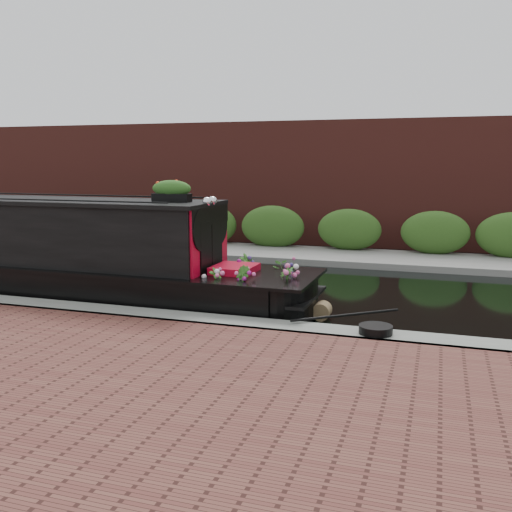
% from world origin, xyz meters
% --- Properties ---
extents(ground, '(80.00, 80.00, 0.00)m').
position_xyz_m(ground, '(0.00, 0.00, 0.00)').
color(ground, black).
rests_on(ground, ground).
extents(near_bank_coping, '(40.00, 0.60, 0.50)m').
position_xyz_m(near_bank_coping, '(0.00, -3.30, 0.00)').
color(near_bank_coping, gray).
rests_on(near_bank_coping, ground).
extents(far_bank_path, '(40.00, 2.40, 0.34)m').
position_xyz_m(far_bank_path, '(0.00, 4.20, 0.00)').
color(far_bank_path, gray).
rests_on(far_bank_path, ground).
extents(far_hedge, '(40.00, 1.10, 2.80)m').
position_xyz_m(far_hedge, '(0.00, 5.10, 0.00)').
color(far_hedge, '#2F551C').
rests_on(far_hedge, ground).
extents(far_brick_wall, '(40.00, 1.00, 8.00)m').
position_xyz_m(far_brick_wall, '(0.00, 7.20, 0.00)').
color(far_brick_wall, maroon).
rests_on(far_brick_wall, ground).
extents(narrowboat, '(10.91, 2.05, 2.57)m').
position_xyz_m(narrowboat, '(-3.06, -1.92, 0.76)').
color(narrowboat, black).
rests_on(narrowboat, ground).
extents(rope_fender, '(0.31, 0.31, 0.31)m').
position_xyz_m(rope_fender, '(2.76, -1.92, 0.15)').
color(rope_fender, brown).
rests_on(rope_fender, ground).
extents(coiled_mooring_rope, '(0.49, 0.49, 0.12)m').
position_xyz_m(coiled_mooring_rope, '(3.82, -3.29, 0.31)').
color(coiled_mooring_rope, black).
rests_on(coiled_mooring_rope, near_bank_coping).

